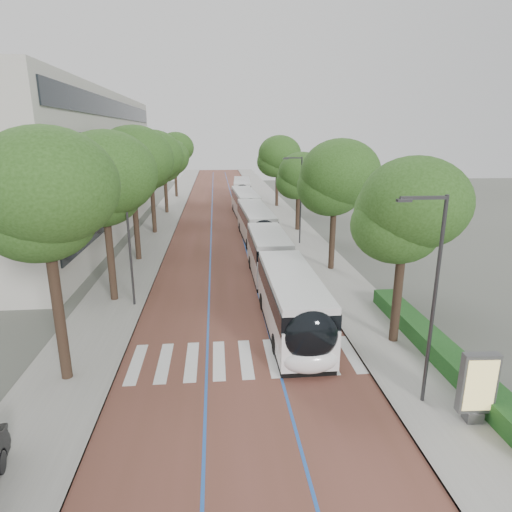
{
  "coord_description": "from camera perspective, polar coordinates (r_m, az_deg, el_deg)",
  "views": [
    {
      "loc": [
        -0.99,
        -16.77,
        10.09
      ],
      "look_at": [
        1.52,
        9.98,
        2.4
      ],
      "focal_mm": 30.0,
      "sensor_mm": 36.0,
      "label": 1
    }
  ],
  "objects": [
    {
      "name": "streetlight_near",
      "position": [
        16.6,
        22.33,
        -3.8
      ],
      "size": [
        1.82,
        0.2,
        8.0
      ],
      "color": "#313134",
      "rests_on": "sidewalk_right"
    },
    {
      "name": "kerb_right",
      "position": [
        58.03,
        1.26,
        6.01
      ],
      "size": [
        0.2,
        140.0,
        0.14
      ],
      "primitive_type": "cube",
      "color": "gray",
      "rests_on": "ground"
    },
    {
      "name": "lane_line_left",
      "position": [
        57.66,
        -5.91,
        5.83
      ],
      "size": [
        0.12,
        126.0,
        0.01
      ],
      "primitive_type": "cube",
      "color": "#2252AA",
      "rests_on": "road"
    },
    {
      "name": "streetlight_far",
      "position": [
        39.86,
        5.76,
        8.29
      ],
      "size": [
        1.82,
        0.2,
        8.0
      ],
      "color": "#313134",
      "rests_on": "sidewalk_right"
    },
    {
      "name": "lead_bus",
      "position": [
        25.98,
        3.25,
        -3.07
      ],
      "size": [
        2.63,
        18.41,
        3.2
      ],
      "rotation": [
        0.0,
        0.0,
        0.0
      ],
      "color": "black",
      "rests_on": "ground"
    },
    {
      "name": "trees_right",
      "position": [
        42.01,
        6.73,
        10.96
      ],
      "size": [
        6.0,
        47.5,
        9.37
      ],
      "color": "black",
      "rests_on": "ground"
    },
    {
      "name": "sidewalk_right",
      "position": [
        58.28,
        3.12,
        6.04
      ],
      "size": [
        4.0,
        140.0,
        0.12
      ],
      "primitive_type": "cube",
      "color": "gray",
      "rests_on": "ground"
    },
    {
      "name": "sidewalk_left",
      "position": [
        58.02,
        -11.77,
        5.68
      ],
      "size": [
        4.0,
        140.0,
        0.12
      ],
      "primitive_type": "cube",
      "color": "gray",
      "rests_on": "ground"
    },
    {
      "name": "bus_queued_2",
      "position": [
        67.48,
        -1.87,
        8.76
      ],
      "size": [
        3.17,
        12.51,
        3.2
      ],
      "rotation": [
        0.0,
        0.0,
        -0.05
      ],
      "color": "white",
      "rests_on": "ground"
    },
    {
      "name": "lane_line_right",
      "position": [
        57.72,
        -2.71,
        5.91
      ],
      "size": [
        0.12,
        126.0,
        0.01
      ],
      "primitive_type": "cube",
      "color": "#2252AA",
      "rests_on": "road"
    },
    {
      "name": "zebra_crossing",
      "position": [
        20.46,
        -1.36,
        -13.5
      ],
      "size": [
        10.55,
        3.6,
        0.01
      ],
      "color": "silver",
      "rests_on": "ground"
    },
    {
      "name": "lamp_post_left",
      "position": [
        25.99,
        -16.55,
        2.02
      ],
      "size": [
        0.14,
        0.14,
        8.0
      ],
      "primitive_type": "cylinder",
      "color": "#313134",
      "rests_on": "sidewalk_left"
    },
    {
      "name": "office_building",
      "position": [
        48.54,
        -28.23,
        10.47
      ],
      "size": [
        18.11,
        40.0,
        14.0
      ],
      "color": "#A29F96",
      "rests_on": "ground"
    },
    {
      "name": "ad_panel",
      "position": [
        17.59,
        27.44,
        -15.17
      ],
      "size": [
        1.3,
        0.53,
        2.67
      ],
      "rotation": [
        0.0,
        0.0,
        -0.06
      ],
      "color": "#59595B",
      "rests_on": "sidewalk_right"
    },
    {
      "name": "hedge",
      "position": [
        21.79,
        23.4,
        -11.51
      ],
      "size": [
        1.2,
        14.0,
        0.8
      ],
      "primitive_type": "cube",
      "color": "#17441A",
      "rests_on": "sidewalk_right"
    },
    {
      "name": "ground",
      "position": [
        19.6,
        -1.76,
        -15.02
      ],
      "size": [
        160.0,
        160.0,
        0.0
      ],
      "primitive_type": "plane",
      "color": "#51544C",
      "rests_on": "ground"
    },
    {
      "name": "trees_left",
      "position": [
        43.41,
        -14.27,
        11.78
      ],
      "size": [
        6.14,
        60.49,
        10.19
      ],
      "color": "black",
      "rests_on": "ground"
    },
    {
      "name": "bus_queued_1",
      "position": [
        53.77,
        -1.39,
        6.91
      ],
      "size": [
        3.02,
        12.49,
        3.2
      ],
      "rotation": [
        0.0,
        0.0,
        0.04
      ],
      "color": "white",
      "rests_on": "ground"
    },
    {
      "name": "kerb_left",
      "position": [
        57.84,
        -9.89,
        5.75
      ],
      "size": [
        0.2,
        140.0,
        0.14
      ],
      "primitive_type": "cube",
      "color": "gray",
      "rests_on": "ground"
    },
    {
      "name": "bus_queued_0",
      "position": [
        41.58,
        -0.0,
        4.22
      ],
      "size": [
        2.92,
        12.47,
        3.2
      ],
      "rotation": [
        0.0,
        0.0,
        0.03
      ],
      "color": "white",
      "rests_on": "ground"
    },
    {
      "name": "road",
      "position": [
        57.67,
        -4.31,
        5.86
      ],
      "size": [
        11.0,
        140.0,
        0.02
      ],
      "primitive_type": "cube",
      "color": "brown",
      "rests_on": "ground"
    }
  ]
}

